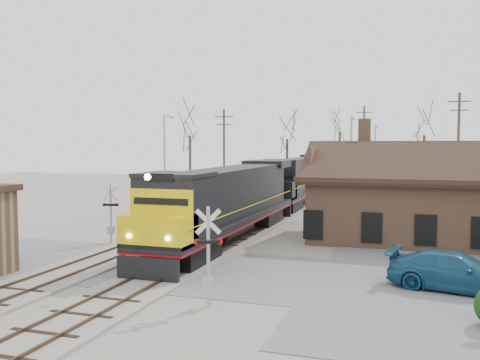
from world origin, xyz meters
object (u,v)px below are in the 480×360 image
object	(u,v)px
depot	(425,203)
locomotive_lead	(225,202)
locomotive_trailing	(298,179)
parked_car	(456,272)

from	to	relation	value
depot	locomotive_lead	size ratio (longest dim) A/B	0.69
locomotive_lead	locomotive_trailing	world-z (taller)	locomotive_lead
locomotive_lead	locomotive_trailing	distance (m)	22.23
parked_car	locomotive_trailing	bearing A→B (deg)	35.25
depot	locomotive_lead	bearing A→B (deg)	-158.86
locomotive_trailing	parked_car	xyz separation A→B (m)	(13.12, -29.57, -1.74)
locomotive_lead	parked_car	xyz separation A→B (m)	(13.12, -7.34, -1.74)
locomotive_lead	depot	bearing A→B (deg)	21.14
depot	locomotive_lead	distance (m)	12.86
depot	locomotive_trailing	bearing A→B (deg)	124.27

